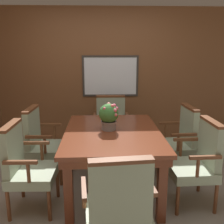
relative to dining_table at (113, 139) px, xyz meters
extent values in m
plane|color=#A39E93|center=(-0.12, -0.23, -0.68)|extent=(14.00, 14.00, 0.00)
cube|color=brown|center=(-0.12, 1.72, 0.55)|extent=(7.20, 0.06, 2.45)
cube|color=white|center=(0.04, 1.68, 0.58)|extent=(0.93, 0.01, 0.66)
cube|color=#38332D|center=(0.04, 1.68, 0.93)|extent=(1.00, 0.02, 0.04)
cube|color=#38332D|center=(0.04, 1.68, 0.24)|extent=(1.00, 0.02, 0.03)
cube|color=#38332D|center=(-0.44, 1.68, 0.58)|extent=(0.04, 0.02, 0.66)
cube|color=#38332D|center=(0.52, 1.68, 0.58)|extent=(0.03, 0.02, 0.66)
cube|color=maroon|center=(-0.47, -0.67, -0.31)|extent=(0.09, 0.09, 0.73)
cube|color=maroon|center=(0.47, -0.67, -0.31)|extent=(0.09, 0.09, 0.73)
cube|color=maroon|center=(-0.47, 0.67, -0.31)|extent=(0.09, 0.09, 0.73)
cube|color=maroon|center=(0.47, 0.67, -0.31)|extent=(0.09, 0.09, 0.73)
cube|color=maroon|center=(0.00, 0.00, 0.01)|extent=(1.09, 1.48, 0.09)
cube|color=maroon|center=(0.00, 0.00, 0.08)|extent=(1.15, 1.54, 0.04)
cylinder|color=brown|center=(-0.67, 0.13, -0.50)|extent=(0.04, 0.04, 0.35)
cylinder|color=brown|center=(-0.64, 0.58, -0.50)|extent=(0.04, 0.04, 0.35)
cylinder|color=brown|center=(-1.09, 0.15, -0.50)|extent=(0.04, 0.04, 0.35)
cylinder|color=brown|center=(-1.06, 0.61, -0.50)|extent=(0.04, 0.04, 0.35)
cube|color=#93A384|center=(-0.86, 0.37, -0.27)|extent=(0.51, 0.55, 0.11)
cube|color=#93A384|center=(-1.06, 0.38, 0.03)|extent=(0.11, 0.48, 0.49)
cube|color=brown|center=(-1.06, 0.38, 0.29)|extent=(0.12, 0.48, 0.03)
cylinder|color=brown|center=(-0.85, 0.10, -0.11)|extent=(0.04, 0.04, 0.21)
cube|color=brown|center=(-0.92, 0.10, 0.00)|extent=(0.34, 0.06, 0.04)
cylinder|color=brown|center=(-0.81, 0.63, -0.11)|extent=(0.04, 0.04, 0.21)
cube|color=brown|center=(-0.88, 0.64, 0.00)|extent=(0.34, 0.06, 0.04)
cylinder|color=brown|center=(0.19, -0.87, -0.50)|extent=(0.04, 0.04, 0.35)
cylinder|color=brown|center=(-0.26, -0.91, -0.50)|extent=(0.04, 0.04, 0.35)
cube|color=#93A384|center=(-0.02, -1.10, -0.27)|extent=(0.56, 0.52, 0.11)
cube|color=#93A384|center=(0.00, -1.30, 0.03)|extent=(0.48, 0.12, 0.49)
cube|color=brown|center=(0.00, -1.30, 0.29)|extent=(0.48, 0.13, 0.03)
cylinder|color=brown|center=(0.25, -1.04, -0.11)|extent=(0.04, 0.04, 0.21)
cube|color=brown|center=(0.25, -1.11, 0.00)|extent=(0.07, 0.34, 0.04)
cylinder|color=brown|center=(-0.29, -1.08, -0.11)|extent=(0.04, 0.04, 0.21)
cube|color=brown|center=(-0.28, -1.16, 0.00)|extent=(0.07, 0.34, 0.04)
cylinder|color=brown|center=(0.66, -0.11, -0.50)|extent=(0.04, 0.04, 0.35)
cylinder|color=brown|center=(0.67, -0.57, -0.50)|extent=(0.04, 0.04, 0.35)
cylinder|color=brown|center=(1.08, -0.10, -0.50)|extent=(0.04, 0.04, 0.35)
cylinder|color=brown|center=(1.09, -0.56, -0.50)|extent=(0.04, 0.04, 0.35)
cube|color=#93A384|center=(0.87, -0.34, -0.27)|extent=(0.49, 0.53, 0.11)
cube|color=#93A384|center=(1.07, -0.33, 0.03)|extent=(0.09, 0.48, 0.49)
cube|color=brown|center=(1.07, -0.33, 0.29)|extent=(0.10, 0.48, 0.03)
cylinder|color=brown|center=(0.83, -0.07, -0.11)|extent=(0.04, 0.04, 0.21)
cube|color=brown|center=(0.90, -0.07, 0.00)|extent=(0.34, 0.04, 0.04)
cylinder|color=brown|center=(0.84, -0.60, -0.11)|extent=(0.04, 0.04, 0.21)
cube|color=brown|center=(0.92, -0.60, 0.00)|extent=(0.34, 0.04, 0.04)
cylinder|color=brown|center=(-0.68, -0.61, -0.50)|extent=(0.04, 0.04, 0.35)
cylinder|color=brown|center=(-0.67, -0.15, -0.50)|extent=(0.04, 0.04, 0.35)
cylinder|color=brown|center=(-1.10, -0.59, -0.50)|extent=(0.04, 0.04, 0.35)
cylinder|color=brown|center=(-1.09, -0.14, -0.50)|extent=(0.04, 0.04, 0.35)
cube|color=#93A384|center=(-0.88, -0.37, -0.27)|extent=(0.50, 0.53, 0.11)
cube|color=#93A384|center=(-1.08, -0.37, 0.03)|extent=(0.09, 0.48, 0.49)
cube|color=brown|center=(-1.08, -0.37, 0.29)|extent=(0.10, 0.48, 0.03)
cylinder|color=brown|center=(-0.86, -0.64, -0.11)|extent=(0.04, 0.04, 0.21)
cube|color=brown|center=(-0.93, -0.64, 0.00)|extent=(0.34, 0.05, 0.04)
cylinder|color=brown|center=(-0.84, -0.11, -0.11)|extent=(0.04, 0.04, 0.21)
cube|color=brown|center=(-0.91, -0.10, 0.00)|extent=(0.34, 0.05, 0.04)
cylinder|color=brown|center=(0.64, 0.58, -0.50)|extent=(0.04, 0.04, 0.35)
cylinder|color=brown|center=(0.67, 0.13, -0.50)|extent=(0.04, 0.04, 0.35)
cylinder|color=brown|center=(1.06, 0.61, -0.50)|extent=(0.04, 0.04, 0.35)
cylinder|color=brown|center=(1.09, 0.15, -0.50)|extent=(0.04, 0.04, 0.35)
cube|color=#93A384|center=(0.87, 0.37, -0.27)|extent=(0.51, 0.54, 0.11)
cube|color=#93A384|center=(1.07, 0.38, 0.03)|extent=(0.11, 0.48, 0.49)
cube|color=brown|center=(1.07, 0.38, 0.29)|extent=(0.12, 0.48, 0.03)
cylinder|color=brown|center=(0.82, 0.63, -0.11)|extent=(0.04, 0.04, 0.21)
cube|color=brown|center=(0.89, 0.64, 0.00)|extent=(0.34, 0.06, 0.04)
cylinder|color=brown|center=(0.85, 0.10, -0.11)|extent=(0.04, 0.04, 0.21)
cube|color=brown|center=(0.92, 0.10, 0.00)|extent=(0.34, 0.06, 0.04)
cylinder|color=brown|center=(-0.20, 0.87, -0.50)|extent=(0.04, 0.04, 0.35)
cylinder|color=brown|center=(0.25, 0.86, -0.50)|extent=(0.04, 0.04, 0.35)
cylinder|color=brown|center=(-0.20, 1.29, -0.50)|extent=(0.04, 0.04, 0.35)
cylinder|color=brown|center=(0.26, 1.28, -0.50)|extent=(0.04, 0.04, 0.35)
cube|color=#93A384|center=(0.03, 1.07, -0.27)|extent=(0.52, 0.48, 0.11)
cube|color=#93A384|center=(0.03, 1.27, 0.03)|extent=(0.48, 0.08, 0.49)
cube|color=brown|center=(0.03, 1.27, 0.29)|extent=(0.48, 0.09, 0.03)
cylinder|color=brown|center=(-0.24, 1.04, -0.11)|extent=(0.04, 0.04, 0.21)
cube|color=brown|center=(-0.24, 1.11, 0.00)|extent=(0.04, 0.34, 0.04)
cylinder|color=brown|center=(0.29, 1.04, -0.11)|extent=(0.04, 0.04, 0.21)
cube|color=brown|center=(0.29, 1.11, 0.00)|extent=(0.04, 0.34, 0.04)
cylinder|color=gray|center=(-0.04, 0.06, 0.15)|extent=(0.18, 0.18, 0.11)
cylinder|color=gray|center=(-0.04, 0.06, 0.20)|extent=(0.19, 0.19, 0.02)
sphere|color=#387033|center=(-0.04, 0.06, 0.30)|extent=(0.24, 0.24, 0.24)
sphere|color=#E86561|center=(0.00, 0.02, 0.40)|extent=(0.05, 0.05, 0.05)
sphere|color=#D75A75|center=(0.05, 0.05, 0.37)|extent=(0.04, 0.04, 0.04)
sphere|color=#D15965|center=(0.04, -0.02, 0.31)|extent=(0.04, 0.04, 0.04)
sphere|color=#D45865|center=(-0.10, -0.01, 0.38)|extent=(0.04, 0.04, 0.04)
sphere|color=#E45172|center=(0.02, 0.07, 0.40)|extent=(0.05, 0.05, 0.05)
sphere|color=#D66762|center=(-0.03, 0.17, 0.33)|extent=(0.04, 0.04, 0.04)
sphere|color=#D56869|center=(-0.04, 0.12, 0.40)|extent=(0.05, 0.05, 0.05)
sphere|color=#DD5669|center=(0.03, -0.01, 0.36)|extent=(0.05, 0.05, 0.05)
camera|label=1|loc=(-0.14, -3.02, 1.08)|focal=42.00mm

